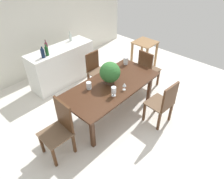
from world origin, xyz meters
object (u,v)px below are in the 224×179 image
(chair_far_right, at_px, (96,69))
(chair_head_end, at_px, (60,126))
(chair_near_right, at_px, (164,102))
(side_table, at_px, (145,49))
(crystal_vase_left, at_px, (89,85))
(crystal_vase_center_near, at_px, (114,91))
(kitchen_counter, at_px, (62,65))
(wine_glass, at_px, (124,85))
(wine_bottle_dark, at_px, (43,53))
(wine_bottle_green, at_px, (70,37))
(dining_table, at_px, (111,88))
(chair_foot_end, at_px, (147,68))
(flower_centerpiece, at_px, (110,73))
(wine_bottle_amber, at_px, (47,51))
(crystal_vase_right, at_px, (126,60))
(wine_bottle_tall, at_px, (46,46))

(chair_far_right, relative_size, chair_head_end, 0.89)
(chair_near_right, xyz_separation_m, side_table, (1.65, 1.61, 0.03))
(crystal_vase_left, xyz_separation_m, crystal_vase_center_near, (0.16, -0.50, 0.03))
(kitchen_counter, bearing_deg, crystal_vase_left, -107.00)
(wine_glass, bearing_deg, wine_bottle_dark, 104.47)
(wine_bottle_green, relative_size, side_table, 0.32)
(wine_glass, bearing_deg, crystal_vase_center_near, 174.49)
(dining_table, distance_m, side_table, 2.20)
(chair_head_end, height_order, wine_glass, chair_head_end)
(kitchen_counter, height_order, wine_bottle_green, wine_bottle_green)
(chair_foot_end, xyz_separation_m, side_table, (0.82, 0.64, 0.03))
(crystal_vase_center_near, bearing_deg, flower_centerpiece, 51.59)
(chair_far_right, bearing_deg, wine_bottle_green, 87.29)
(kitchen_counter, xyz_separation_m, wine_bottle_amber, (-0.41, -0.11, 0.58))
(dining_table, height_order, crystal_vase_left, crystal_vase_left)
(crystal_vase_center_near, distance_m, crystal_vase_right, 1.20)
(side_table, bearing_deg, crystal_vase_right, -164.86)
(wine_bottle_green, xyz_separation_m, wine_bottle_amber, (-0.87, -0.24, 0.01))
(crystal_vase_right, relative_size, wine_bottle_amber, 0.70)
(wine_bottle_amber, bearing_deg, crystal_vase_right, -49.38)
(chair_head_end, relative_size, wine_bottle_amber, 4.08)
(crystal_vase_left, bearing_deg, wine_bottle_tall, 82.65)
(crystal_vase_center_near, bearing_deg, chair_far_right, 60.06)
(chair_near_right, distance_m, wine_glass, 0.84)
(crystal_vase_right, bearing_deg, dining_table, -159.85)
(chair_head_end, height_order, flower_centerpiece, flower_centerpiece)
(chair_head_end, bearing_deg, wine_bottle_tall, 152.72)
(wine_bottle_dark, relative_size, wine_bottle_amber, 0.99)
(crystal_vase_left, bearing_deg, chair_foot_end, -7.43)
(chair_far_right, relative_size, flower_centerpiece, 2.04)
(crystal_vase_center_near, distance_m, wine_bottle_amber, 1.93)
(wine_glass, bearing_deg, kitchen_counter, 89.05)
(kitchen_counter, bearing_deg, wine_glass, -90.95)
(crystal_vase_left, distance_m, wine_bottle_amber, 1.44)
(crystal_vase_right, bearing_deg, wine_bottle_dark, 133.93)
(chair_near_right, bearing_deg, kitchen_counter, -77.10)
(kitchen_counter, bearing_deg, wine_bottle_amber, -164.86)
(chair_head_end, xyz_separation_m, kitchen_counter, (1.35, 1.77, -0.09))
(crystal_vase_right, relative_size, wine_glass, 1.15)
(side_table, bearing_deg, flower_centerpiece, -164.16)
(wine_glass, bearing_deg, wine_bottle_green, 77.45)
(chair_head_end, height_order, wine_bottle_tall, wine_bottle_tall)
(chair_foot_end, height_order, kitchen_counter, chair_foot_end)
(crystal_vase_left, relative_size, side_table, 0.19)
(chair_far_right, xyz_separation_m, wine_bottle_dark, (-0.92, 0.68, 0.54))
(crystal_vase_left, xyz_separation_m, wine_bottle_amber, (0.06, 1.43, 0.22))
(crystal_vase_center_near, bearing_deg, wine_bottle_dark, 96.61)
(crystal_vase_right, bearing_deg, chair_foot_end, -32.17)
(wine_bottle_dark, bearing_deg, chair_foot_end, -42.85)
(kitchen_counter, distance_m, wine_bottle_tall, 0.64)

